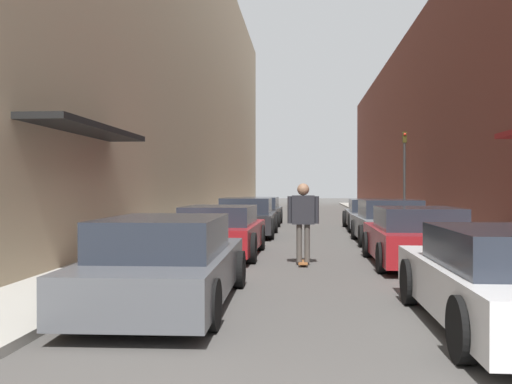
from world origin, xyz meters
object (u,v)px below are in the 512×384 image
Objects in this scene: parked_car_left_3 at (260,212)px; skateboarder at (303,215)px; parked_car_left_0 at (167,263)px; parked_car_right_1 at (416,237)px; parked_car_right_2 at (389,223)px; parked_car_right_3 at (369,215)px; parked_car_left_2 at (247,218)px; parked_car_left_1 at (221,231)px; traffic_light at (404,168)px; parked_car_right_0 at (511,280)px.

skateboarder is (1.93, -12.92, 0.50)m from parked_car_left_3.
parked_car_left_0 is 1.13× the size of parked_car_right_1.
parked_car_right_2 reaches higher than parked_car_right_3.
parked_car_left_2 reaches higher than parked_car_right_1.
parked_car_left_0 is at bearing -133.83° from parked_car_right_1.
parked_car_right_2 is at bearing -60.14° from parked_car_left_3.
parked_car_left_2 is at bearing -144.45° from parked_car_right_3.
parked_car_left_0 is 1.20× the size of parked_car_right_2.
parked_car_right_3 is at bearing 75.99° from skateboarder.
skateboarder is (1.97, 4.41, 0.49)m from parked_car_left_0.
parked_car_left_2 is 5.63m from parked_car_right_3.
parked_car_left_3 is at bearing 119.86° from parked_car_right_2.
parked_car_left_0 is 1.09× the size of parked_car_left_1.
parked_car_right_1 is 1.06× the size of parked_car_right_2.
parked_car_right_1 reaches higher than parked_car_left_3.
parked_car_left_2 is 5.06m from parked_car_right_2.
parked_car_left_0 is 10.49m from parked_car_right_2.
parked_car_right_1 is at bearing -91.48° from parked_car_right_2.
parked_car_left_3 is at bearing 165.73° from traffic_light.
parked_car_right_1 is at bearing 46.17° from parked_car_left_0.
parked_car_left_0 is 6.41m from parked_car_right_1.
parked_car_left_3 is at bearing 109.10° from parked_car_right_1.
parked_car_left_1 is (-0.08, 5.90, -0.00)m from parked_car_left_0.
parked_car_left_2 is 7.52m from skateboarder.
parked_car_left_0 is 4.57m from parked_car_right_0.
parked_car_right_2 is 5.69m from skateboarder.
parked_car_right_1 is at bearing -98.60° from traffic_light.
traffic_light reaches higher than parked_car_left_1.
parked_car_right_2 is (4.56, 9.45, 0.02)m from parked_car_left_0.
parked_car_right_0 is 5.70m from parked_car_right_1.
parked_car_left_0 is 1.23× the size of traffic_light.
parked_car_left_2 is 8.31m from parked_car_right_1.
parked_car_right_1 is 11.44m from traffic_light.
parked_car_left_2 is 1.00× the size of parked_car_right_1.
parked_car_left_3 is (0.04, 17.33, -0.01)m from parked_car_left_0.
traffic_light is (1.69, 11.16, 1.87)m from parked_car_right_1.
parked_car_left_3 is 6.55m from traffic_light.
parked_car_left_0 is 1.19× the size of parked_car_left_3.
parked_car_right_3 is at bearing 62.67° from parked_car_left_1.
parked_car_left_0 is at bearing -90.12° from parked_car_left_3.
skateboarder reaches higher than parked_car_right_2.
parked_car_right_3 is (4.58, 3.27, -0.04)m from parked_car_left_2.
parked_car_right_0 is at bearing -90.56° from parked_car_right_3.
parked_car_right_0 is 2.51× the size of skateboarder.
parked_car_left_2 is at bearing 105.10° from skateboarder.
parked_car_right_3 is at bearing 89.44° from parked_car_right_0.
parked_car_right_2 is at bearing -25.91° from parked_car_left_2.
parked_car_right_0 is at bearing -65.78° from skateboarder.
skateboarder is 12.19m from traffic_light.
traffic_light reaches higher than parked_car_left_2.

